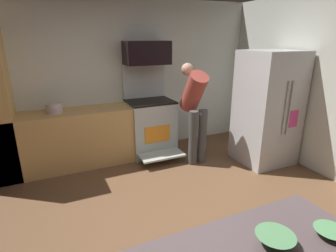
% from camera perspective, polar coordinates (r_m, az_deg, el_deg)
% --- Properties ---
extents(ground_plane, '(5.20, 4.80, 0.02)m').
position_cam_1_polar(ground_plane, '(3.21, 1.91, -19.98)').
color(ground_plane, brown).
extents(wall_back, '(5.20, 0.12, 2.60)m').
position_cam_1_polar(wall_back, '(4.77, -10.59, 9.86)').
color(wall_back, silver).
rests_on(wall_back, ground).
extents(lower_cabinet_run, '(2.40, 0.60, 0.90)m').
position_cam_1_polar(lower_cabinet_run, '(4.50, -19.97, -2.66)').
color(lower_cabinet_run, tan).
rests_on(lower_cabinet_run, ground).
extents(oven_range, '(0.76, 0.99, 1.54)m').
position_cam_1_polar(oven_range, '(4.73, -3.75, 0.24)').
color(oven_range, '#B4C1BE').
rests_on(oven_range, ground).
extents(microwave, '(0.74, 0.38, 0.38)m').
position_cam_1_polar(microwave, '(4.59, -4.50, 15.18)').
color(microwave, black).
rests_on(microwave, oven_range).
extents(refrigerator, '(0.83, 0.79, 1.79)m').
position_cam_1_polar(refrigerator, '(4.58, 20.25, 3.52)').
color(refrigerator, '#B6B5B7').
rests_on(refrigerator, ground).
extents(person_cook, '(0.31, 0.62, 1.58)m').
position_cam_1_polar(person_cook, '(4.32, 5.64, 4.24)').
color(person_cook, '#444444').
rests_on(person_cook, ground).
extents(mixing_bowl_large, '(0.21, 0.21, 0.07)m').
position_cam_1_polar(mixing_bowl_large, '(1.69, 21.63, -21.46)').
color(mixing_bowl_large, '#56905C').
rests_on(mixing_bowl_large, counter_island).
extents(mixing_bowl_prep, '(0.18, 0.18, 0.04)m').
position_cam_1_polar(mixing_bowl_prep, '(1.88, 31.06, -18.75)').
color(mixing_bowl_prep, '#59985F').
rests_on(mixing_bowl_prep, counter_island).
extents(stock_pot, '(0.24, 0.24, 0.15)m').
position_cam_1_polar(stock_pot, '(4.35, -22.98, 3.53)').
color(stock_pot, '#C1B2B6').
rests_on(stock_pot, lower_cabinet_run).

